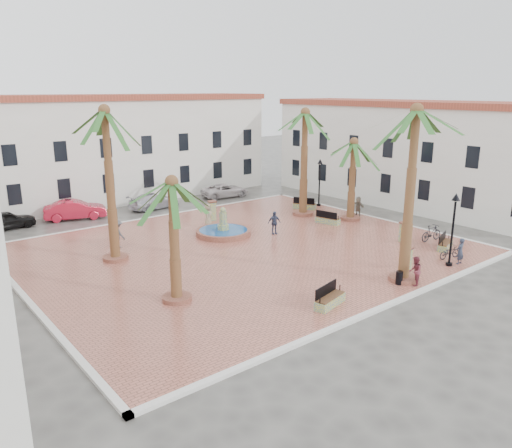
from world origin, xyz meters
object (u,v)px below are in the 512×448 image
object	(u,v)px
palm_s	(415,128)
cyclist_a	(460,251)
pedestrian_fountain_a	(208,216)
bicycle_a	(449,252)
car_red	(75,210)
lamppost_s	(454,217)
pedestrian_north	(118,234)
cyclist_b	(415,271)
bollard_n	(212,210)
litter_bin	(399,278)
pedestrian_east	(358,206)
bench_e	(328,220)
bollard_se	(408,258)
fountain	(223,231)
palm_nw	(105,126)
car_white	(225,190)
lamppost_e	(320,174)
bench_se	(445,245)
palm_e	(354,152)
palm_ne	(305,124)
car_black	(7,220)
palm_sw	(172,198)
bollard_e	(403,231)
pedestrian_fountain_b	(274,223)
car_silver	(154,201)
bench_s	(330,300)
bicycle_b	(431,233)
bench_ne	(304,206)

from	to	relation	value
palm_s	cyclist_a	size ratio (longest dim) A/B	5.94
palm_s	pedestrian_fountain_a	distance (m)	17.01
bicycle_a	cyclist_a	bearing A→B (deg)	166.80
bicycle_a	car_red	distance (m)	27.69
lamppost_s	pedestrian_north	bearing A→B (deg)	131.42
cyclist_b	pedestrian_north	distance (m)	18.21
bollard_n	litter_bin	distance (m)	16.94
pedestrian_east	car_red	bearing A→B (deg)	-126.29
bench_e	bollard_se	distance (m)	10.32
bench_e	fountain	bearing A→B (deg)	58.81
palm_nw	lamppost_s	world-z (taller)	palm_nw
cyclist_b	car_white	world-z (taller)	cyclist_b
lamppost_e	cyclist_a	distance (m)	16.33
bench_se	palm_e	bearing A→B (deg)	65.09
palm_ne	car_black	bearing A→B (deg)	150.70
bicycle_a	palm_sw	bearing A→B (deg)	85.58
bench_e	bollard_se	xyz separation A→B (m)	(-3.71, -9.63, 0.39)
bollard_e	car_white	bearing A→B (deg)	91.70
bollard_e	bollard_se	bearing A→B (deg)	-141.82
bench_se	lamppost_e	size ratio (longest dim) A/B	0.47
bench_se	bench_e	size ratio (longest dim) A/B	0.98
bench_se	car_red	distance (m)	27.49
bollard_se	pedestrian_fountain_b	world-z (taller)	pedestrian_fountain_b
car_black	bench_e	bearing A→B (deg)	-129.60
pedestrian_fountain_a	palm_nw	bearing A→B (deg)	152.83
pedestrian_north	car_silver	xyz separation A→B (m)	(7.15, 8.79, -0.40)
bench_se	palm_sw	bearing A→B (deg)	149.34
lamppost_s	palm_ne	bearing A→B (deg)	82.76
palm_s	lamppost_s	distance (m)	6.49
bollard_e	car_black	size ratio (longest dim) A/B	0.34
bench_s	bicycle_b	xyz separation A→B (m)	(12.87, 2.85, 0.27)
bench_se	pedestrian_fountain_b	world-z (taller)	pedestrian_fountain_b
pedestrian_north	car_red	xyz separation A→B (m)	(0.58, 9.40, -0.29)
fountain	litter_bin	xyz separation A→B (m)	(1.87, -13.20, 0.09)
bicycle_a	bollard_n	bearing A→B (deg)	33.14
bench_e	pedestrian_fountain_b	bearing A→B (deg)	71.46
fountain	litter_bin	distance (m)	13.33
bench_se	cyclist_b	world-z (taller)	cyclist_b
lamppost_s	palm_nw	bearing A→B (deg)	138.18
cyclist_b	car_silver	world-z (taller)	cyclist_b
bollard_n	car_white	bearing A→B (deg)	48.68
bench_ne	pedestrian_fountain_a	world-z (taller)	pedestrian_fountain_a
pedestrian_north	cyclist_a	bearing A→B (deg)	-152.38
fountain	cyclist_b	world-z (taller)	fountain
bollard_se	bollard_e	bearing A→B (deg)	38.18
bicycle_a	car_white	world-z (taller)	car_white
bicycle_a	palm_e	bearing A→B (deg)	-1.24
bench_s	cyclist_a	bearing A→B (deg)	-16.85
palm_nw	bollard_n	world-z (taller)	palm_nw
bollard_e	car_black	xyz separation A→B (m)	(-19.61, 20.42, -0.18)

